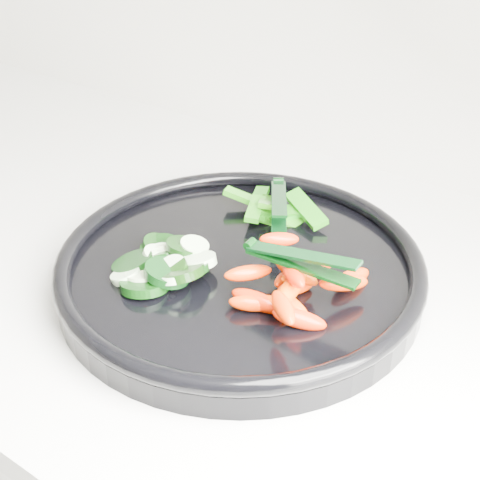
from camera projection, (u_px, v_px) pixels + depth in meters
The scene contains 7 objects.
counter at pixel (57, 411), 1.16m from camera, with size 2.02×0.62×0.93m.
veggie_tray at pixel (240, 268), 0.68m from camera, with size 0.47×0.47×0.04m.
cucumber_pile at pixel (165, 263), 0.67m from camera, with size 0.12×0.12×0.04m.
carrot_pile at pixel (294, 287), 0.62m from camera, with size 0.12×0.16×0.05m.
pepper_pile at pixel (275, 210), 0.76m from camera, with size 0.13×0.09×0.04m.
tong_carrot at pixel (298, 259), 0.60m from camera, with size 0.11×0.02×0.02m.
tong_pepper at pixel (279, 201), 0.74m from camera, with size 0.07×0.10×0.02m.
Camera 1 is at (0.73, 1.22, 1.34)m, focal length 50.00 mm.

